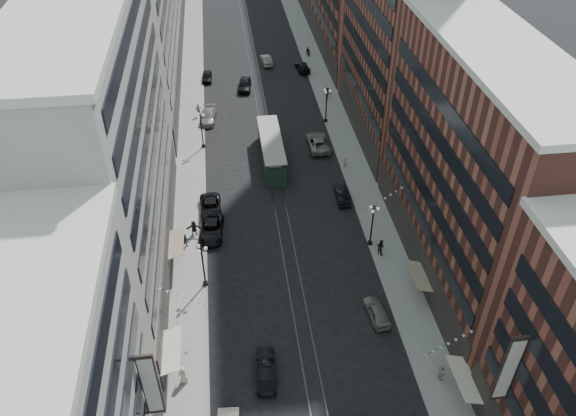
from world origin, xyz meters
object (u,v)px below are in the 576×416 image
car_4 (377,311)px  car_11 (318,142)px  car_14 (266,60)px  pedestrian_5 (194,228)px  car_2 (211,230)px  car_10 (342,195)px  pedestrian_extra_1 (308,51)px  pedestrian_extra_0 (309,53)px  car_9 (207,77)px  pedestrian_9 (327,93)px  pedestrian_1 (183,375)px  car_12 (302,67)px  car_13 (245,85)px  lamppost_se_mid (326,104)px  lamppost_sw_mid (202,129)px  pedestrian_4 (441,373)px  car_5 (266,371)px  pedestrian_6 (198,110)px  pedestrian_2 (186,241)px  streetcar (271,151)px  car_8 (208,116)px  lamppost_sw_far (203,264)px  car_7 (211,208)px  lamppost_se_far (372,224)px  pedestrian_8 (345,162)px

car_4 → car_11: 31.41m
car_14 → pedestrian_5: 47.76m
car_2 → car_10: size_ratio=1.30×
pedestrian_extra_1 → pedestrian_extra_0: bearing=-73.2°
car_9 → pedestrian_9: bearing=-23.7°
pedestrian_1 → car_14: pedestrian_1 is taller
car_12 → car_13: (-10.60, -6.10, 0.13)m
pedestrian_extra_0 → lamppost_se_mid: bearing=-106.9°
pedestrian_extra_0 → car_2: bearing=-125.5°
lamppost_sw_mid → pedestrian_4: size_ratio=3.10×
lamppost_sw_mid → car_2: size_ratio=1.00×
car_5 → car_14: 66.26m
car_12 → pedestrian_6: 23.29m
car_2 → pedestrian_2: (-2.86, -1.89, 0.26)m
car_12 → car_13: 12.23m
lamppost_se_mid → streetcar: size_ratio=0.44×
pedestrian_4 → pedestrian_extra_1: bearing=-10.4°
car_8 → car_12: 23.21m
car_9 → lamppost_sw_far: bearing=-88.5°
pedestrian_extra_0 → car_14: bearing=177.8°
car_12 → pedestrian_9: size_ratio=2.66×
pedestrian_6 → car_10: bearing=111.6°
car_7 → pedestrian_extra_0: bearing=65.2°
car_7 → pedestrian_9: pedestrian_9 is taller
lamppost_se_far → pedestrian_5: size_ratio=2.90×
car_11 → pedestrian_5: 24.11m
streetcar → pedestrian_1: streetcar is taller
car_13 → pedestrian_6: pedestrian_6 is taller
car_4 → pedestrian_extra_1: 63.08m
lamppost_se_far → car_2: (-17.60, 3.99, -2.33)m
car_4 → car_10: (0.44, 19.02, -0.03)m
car_2 → car_13: size_ratio=1.11×
car_5 → car_13: (1.80, 56.31, 0.07)m
lamppost_se_mid → car_2: size_ratio=1.00×
car_4 → pedestrian_9: pedestrian_9 is taller
pedestrian_5 → pedestrian_6: bearing=90.0°
streetcar → car_13: bearing=95.7°
pedestrian_9 → car_11: bearing=-90.1°
pedestrian_4 → pedestrian_5: size_ratio=0.94×
pedestrian_5 → streetcar: bearing=55.2°
car_8 → pedestrian_2: bearing=-88.6°
car_4 → pedestrian_9: bearing=-100.5°
lamppost_se_mid → car_7: 26.66m
lamppost_sw_far → pedestrian_9: size_ratio=2.98×
lamppost_se_far → pedestrian_9: bearing=87.5°
pedestrian_8 → pedestrian_extra_0: bearing=-125.0°
car_4 → car_9: car_4 is taller
pedestrian_1 → pedestrian_5: (0.81, 19.66, 0.01)m
pedestrian_1 → pedestrian_5: bearing=-96.9°
car_13 → pedestrian_5: (-8.15, -36.40, 0.25)m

